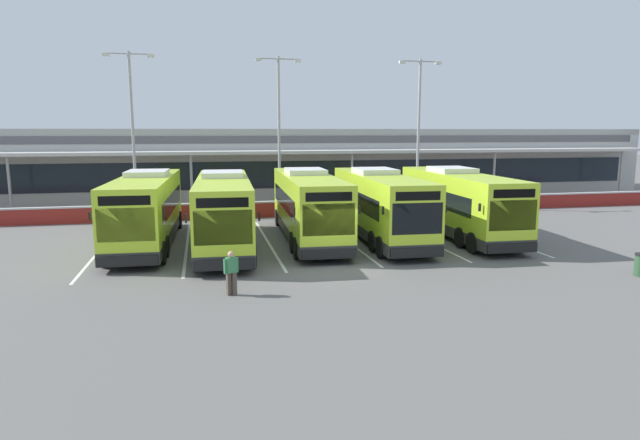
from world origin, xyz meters
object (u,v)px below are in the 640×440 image
(coach_bus_leftmost, at_px, (147,210))
(coach_bus_left_centre, at_px, (224,212))
(coach_bus_centre, at_px, (308,207))
(coach_bus_right_centre, at_px, (379,206))
(lamp_post_centre, at_px, (279,125))
(coach_bus_rightmost, at_px, (458,204))
(lamp_post_east, at_px, (419,125))
(lamp_post_west, at_px, (132,124))
(pedestrian_in_dark_coat, at_px, (231,272))

(coach_bus_leftmost, relative_size, coach_bus_left_centre, 1.00)
(coach_bus_centre, height_order, coach_bus_right_centre, same)
(lamp_post_centre, bearing_deg, coach_bus_leftmost, -129.58)
(coach_bus_centre, relative_size, coach_bus_rightmost, 1.00)
(lamp_post_east, bearing_deg, coach_bus_leftmost, -153.56)
(coach_bus_leftmost, bearing_deg, lamp_post_east, 26.44)
(coach_bus_right_centre, bearing_deg, lamp_post_west, 142.30)
(coach_bus_left_centre, distance_m, coach_bus_rightmost, 13.03)
(pedestrian_in_dark_coat, bearing_deg, lamp_post_east, 52.24)
(coach_bus_leftmost, bearing_deg, coach_bus_left_centre, -21.03)
(coach_bus_leftmost, distance_m, coach_bus_left_centre, 4.14)
(lamp_post_west, bearing_deg, coach_bus_right_centre, -37.70)
(coach_bus_left_centre, xyz_separation_m, lamp_post_centre, (4.51, 11.62, 4.50))
(coach_bus_rightmost, xyz_separation_m, lamp_post_east, (1.79, 10.36, 4.50))
(coach_bus_leftmost, relative_size, lamp_post_west, 1.11)
(coach_bus_left_centre, bearing_deg, lamp_post_centre, 68.80)
(lamp_post_centre, xyz_separation_m, lamp_post_east, (10.31, -0.84, 0.00))
(pedestrian_in_dark_coat, bearing_deg, lamp_post_centre, 77.09)
(pedestrian_in_dark_coat, distance_m, lamp_post_west, 21.05)
(lamp_post_west, xyz_separation_m, lamp_post_centre, (9.95, 0.47, 0.00))
(lamp_post_centre, distance_m, lamp_post_east, 10.34)
(pedestrian_in_dark_coat, bearing_deg, coach_bus_right_centre, 46.38)
(coach_bus_leftmost, xyz_separation_m, lamp_post_east, (18.68, 9.29, 4.50))
(coach_bus_left_centre, height_order, lamp_post_east, lamp_post_east)
(coach_bus_right_centre, xyz_separation_m, pedestrian_in_dark_coat, (-8.50, -8.92, -0.91))
(coach_bus_left_centre, distance_m, coach_bus_right_centre, 8.41)
(coach_bus_right_centre, bearing_deg, coach_bus_centre, 171.55)
(coach_bus_left_centre, distance_m, lamp_post_centre, 13.25)
(coach_bus_leftmost, xyz_separation_m, pedestrian_in_dark_coat, (3.77, -9.96, -0.91))
(coach_bus_right_centre, relative_size, pedestrian_in_dark_coat, 7.56)
(lamp_post_centre, bearing_deg, pedestrian_in_dark_coat, -102.91)
(coach_bus_left_centre, height_order, coach_bus_rightmost, same)
(coach_bus_right_centre, distance_m, lamp_post_east, 12.97)
(coach_bus_rightmost, relative_size, lamp_post_centre, 1.11)
(coach_bus_centre, relative_size, lamp_post_east, 1.11)
(coach_bus_centre, distance_m, lamp_post_east, 14.86)
(lamp_post_east, bearing_deg, lamp_post_west, 178.96)
(coach_bus_left_centre, height_order, lamp_post_west, lamp_post_west)
(coach_bus_leftmost, relative_size, pedestrian_in_dark_coat, 7.56)
(coach_bus_leftmost, distance_m, coach_bus_centre, 8.43)
(pedestrian_in_dark_coat, distance_m, lamp_post_east, 24.95)
(coach_bus_right_centre, relative_size, lamp_post_centre, 1.11)
(coach_bus_centre, relative_size, lamp_post_west, 1.11)
(coach_bus_centre, xyz_separation_m, lamp_post_west, (-10.00, 10.13, 4.50))
(pedestrian_in_dark_coat, relative_size, lamp_post_east, 0.15)
(coach_bus_left_centre, relative_size, pedestrian_in_dark_coat, 7.56)
(coach_bus_centre, distance_m, lamp_post_centre, 11.52)
(coach_bus_right_centre, height_order, lamp_post_west, lamp_post_west)
(lamp_post_east, bearing_deg, coach_bus_left_centre, -143.96)
(coach_bus_rightmost, height_order, lamp_post_west, lamp_post_west)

